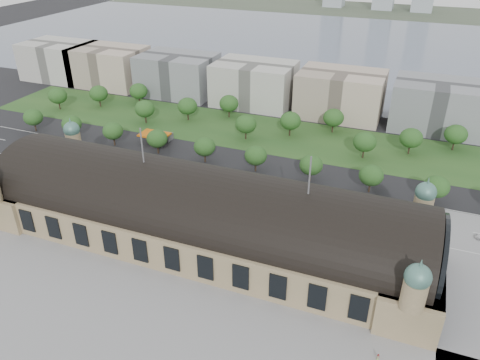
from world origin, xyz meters
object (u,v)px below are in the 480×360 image
at_px(traffic_car_0, 28,149).
at_px(bus_mid, 259,196).
at_px(parked_car_6, 140,188).
at_px(traffic_car_4, 264,202).
at_px(pedestrian_0, 378,357).
at_px(parked_car_4, 111,176).
at_px(bus_west, 178,185).
at_px(traffic_car_2, 116,169).
at_px(petrol_station, 160,136).
at_px(parked_car_1, 56,169).
at_px(traffic_car_5, 324,201).
at_px(parked_car_2, 136,187).
at_px(bus_east, 337,211).
at_px(parked_car_3, 114,177).
at_px(traffic_car_1, 62,147).
at_px(traffic_car_3, 184,171).
at_px(parked_car_5, 163,187).
at_px(parked_car_0, 85,171).

distance_m(traffic_car_0, bus_mid, 116.07).
relative_size(parked_car_6, bus_mid, 0.34).
relative_size(traffic_car_4, bus_mid, 0.33).
bearing_deg(pedestrian_0, parked_car_4, 138.89).
height_order(traffic_car_4, pedestrian_0, pedestrian_0).
xyz_separation_m(parked_car_6, bus_west, (13.73, 5.81, 1.03)).
distance_m(traffic_car_2, parked_car_6, 21.52).
xyz_separation_m(traffic_car_2, parked_car_4, (2.12, -6.55, -0.05)).
relative_size(traffic_car_0, parked_car_4, 0.97).
bearing_deg(petrol_station, parked_car_1, -120.70).
bearing_deg(traffic_car_5, parked_car_2, 109.01).
bearing_deg(bus_east, parked_car_3, 91.17).
bearing_deg(traffic_car_5, traffic_car_1, 94.39).
height_order(parked_car_1, parked_car_6, parked_car_1).
height_order(traffic_car_1, bus_east, bus_east).
bearing_deg(parked_car_1, traffic_car_2, 73.65).
bearing_deg(parked_car_6, pedestrian_0, 41.34).
height_order(parked_car_2, parked_car_3, parked_car_2).
bearing_deg(pedestrian_0, traffic_car_3, 126.06).
height_order(traffic_car_5, bus_east, bus_east).
bearing_deg(traffic_car_3, traffic_car_0, 88.93).
bearing_deg(parked_car_6, parked_car_4, -124.52).
bearing_deg(parked_car_5, pedestrian_0, 33.03).
bearing_deg(parked_car_6, parked_car_3, -125.72).
relative_size(parked_car_3, pedestrian_0, 1.98).
bearing_deg(parked_car_4, petrol_station, 156.28).
bearing_deg(bus_east, traffic_car_1, 83.09).
bearing_deg(traffic_car_0, parked_car_2, 87.09).
relative_size(parked_car_2, parked_car_5, 1.02).
relative_size(parked_car_1, pedestrian_0, 2.97).
relative_size(traffic_car_4, parked_car_4, 0.98).
height_order(parked_car_2, parked_car_6, parked_car_2).
xyz_separation_m(traffic_car_4, pedestrian_0, (49.78, -58.78, 0.25)).
height_order(traffic_car_2, parked_car_6, traffic_car_2).
bearing_deg(bus_west, traffic_car_5, -75.18).
height_order(parked_car_1, bus_west, bus_west).
distance_m(traffic_car_4, bus_west, 35.93).
height_order(traffic_car_1, pedestrian_0, pedestrian_0).
relative_size(traffic_car_4, pedestrian_0, 2.20).
distance_m(traffic_car_5, parked_car_5, 63.79).
xyz_separation_m(petrol_station, bus_east, (93.14, -33.28, -1.34)).
distance_m(traffic_car_1, traffic_car_5, 125.88).
relative_size(parked_car_5, bus_mid, 0.37).
bearing_deg(bus_west, parked_car_6, 116.09).
distance_m(traffic_car_1, parked_car_4, 41.62).
bearing_deg(parked_car_5, traffic_car_5, 76.26).
bearing_deg(parked_car_0, traffic_car_3, 89.66).
height_order(traffic_car_2, parked_car_3, traffic_car_2).
bearing_deg(bus_mid, parked_car_1, 95.79).
distance_m(traffic_car_4, traffic_car_5, 22.92).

